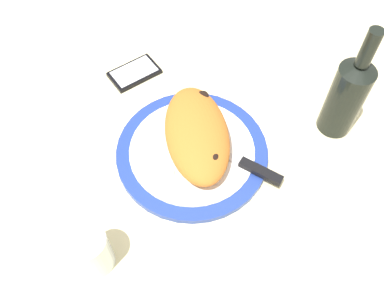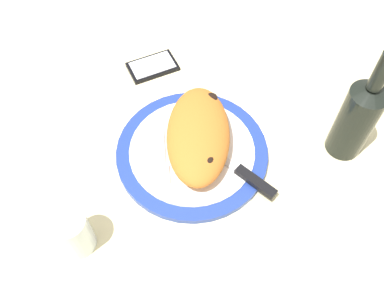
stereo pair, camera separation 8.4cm
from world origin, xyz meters
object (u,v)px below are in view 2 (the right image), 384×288
(plate, at_px, (192,152))
(fork, at_px, (163,155))
(smartphone, at_px, (153,66))
(water_glass, at_px, (74,234))
(knife, at_px, (243,173))
(wine_bottle, at_px, (357,117))
(calzone, at_px, (198,134))

(plate, height_order, fork, fork)
(smartphone, distance_m, water_glass, 0.46)
(knife, relative_size, wine_bottle, 0.71)
(knife, relative_size, water_glass, 1.91)
(plate, relative_size, smartphone, 2.49)
(fork, bearing_deg, calzone, 100.22)
(fork, bearing_deg, water_glass, -52.78)
(water_glass, bearing_deg, calzone, 120.52)
(fork, xyz_separation_m, knife, (0.08, 0.15, 0.00))
(smartphone, bearing_deg, plate, 8.05)
(wine_bottle, bearing_deg, plate, -99.68)
(plate, height_order, knife, knife)
(smartphone, xyz_separation_m, wine_bottle, (0.32, 0.35, 0.10))
(plate, distance_m, fork, 0.06)
(plate, bearing_deg, water_glass, -59.87)
(water_glass, xyz_separation_m, wine_bottle, (-0.09, 0.56, 0.06))
(water_glass, bearing_deg, smartphone, 152.77)
(fork, relative_size, water_glass, 1.64)
(calzone, height_order, water_glass, water_glass)
(wine_bottle, bearing_deg, fork, -97.78)
(smartphone, bearing_deg, knife, 19.66)
(knife, xyz_separation_m, smartphone, (-0.34, -0.12, -0.02))
(calzone, distance_m, water_glass, 0.30)
(fork, bearing_deg, wine_bottle, 82.22)
(plate, xyz_separation_m, calzone, (-0.01, 0.02, 0.04))
(fork, distance_m, smartphone, 0.27)
(wine_bottle, bearing_deg, knife, -83.37)
(water_glass, height_order, wine_bottle, wine_bottle)
(water_glass, distance_m, wine_bottle, 0.57)
(fork, xyz_separation_m, smartphone, (-0.26, 0.02, -0.01))
(water_glass, bearing_deg, knife, 100.66)
(calzone, bearing_deg, knife, 37.21)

